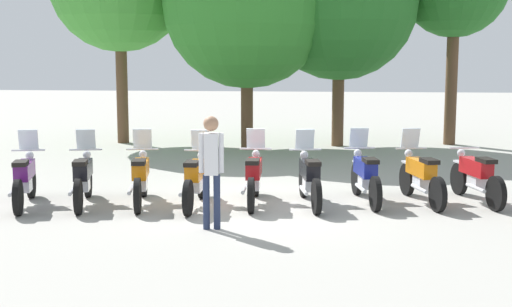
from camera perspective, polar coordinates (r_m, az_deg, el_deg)
The scene contains 13 objects.
ground_plane at distance 13.37m, azimuth -0.21°, elevation -4.12°, with size 80.00×80.00×0.00m, color #9E9B93.
motorcycle_0 at distance 13.87m, azimuth -18.04°, elevation -1.91°, with size 0.79×2.14×1.37m.
motorcycle_1 at distance 13.65m, azimuth -13.68°, elevation -1.89°, with size 0.73×2.16×1.37m.
motorcycle_2 at distance 13.51m, azimuth -9.23°, elevation -1.87°, with size 0.67×2.17×1.37m.
motorcycle_3 at distance 13.21m, azimuth -4.86°, elevation -2.01°, with size 0.62×2.19×1.37m.
motorcycle_4 at distance 13.39m, azimuth -0.18°, elevation -1.85°, with size 0.62×2.19×1.37m.
motorcycle_5 at distance 13.31m, azimuth 4.29°, elevation -1.93°, with size 0.66×2.17×1.37m.
motorcycle_6 at distance 13.67m, azimuth 8.73°, elevation -1.74°, with size 0.65×2.17×1.37m.
motorcycle_7 at distance 13.81m, azimuth 13.06°, elevation -1.76°, with size 0.77×2.15×1.37m.
motorcycle_8 at distance 14.15m, azimuth 17.21°, elevation -1.74°, with size 0.77×2.15×0.99m.
person_1 at distance 11.35m, azimuth -3.60°, elevation -0.71°, with size 0.41×0.27×1.83m.
tree_1 at distance 21.12m, azimuth -0.74°, elevation 11.84°, with size 4.89×4.89×6.67m.
tree_2 at distance 21.86m, azimuth 6.71°, elevation 11.96°, with size 4.69×4.69×6.69m.
Camera 1 is at (1.35, -13.00, 2.81)m, focal length 49.94 mm.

